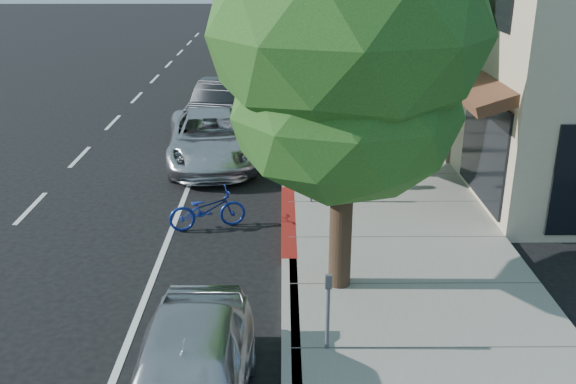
{
  "coord_description": "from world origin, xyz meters",
  "views": [
    {
      "loc": [
        -0.11,
        -12.3,
        5.91
      ],
      "look_at": [
        -0.02,
        -0.46,
        1.35
      ],
      "focal_mm": 40.0,
      "sensor_mm": 36.0,
      "label": 1
    }
  ],
  "objects_px": {
    "cyclist": "(296,158)",
    "dark_sedan": "(222,105)",
    "pedestrian": "(330,120)",
    "bicycle": "(207,209)",
    "white_pickup": "(275,63)",
    "silver_suv": "(211,138)",
    "dark_suv_far": "(249,33)",
    "near_car_a": "(188,381)",
    "street_tree_0": "(347,37)"
  },
  "relations": [
    {
      "from": "cyclist",
      "to": "dark_sedan",
      "type": "distance_m",
      "value": 6.77
    },
    {
      "from": "cyclist",
      "to": "pedestrian",
      "type": "height_order",
      "value": "pedestrian"
    },
    {
      "from": "bicycle",
      "to": "pedestrian",
      "type": "distance_m",
      "value": 6.22
    },
    {
      "from": "bicycle",
      "to": "white_pickup",
      "type": "distance_m",
      "value": 16.96
    },
    {
      "from": "bicycle",
      "to": "silver_suv",
      "type": "bearing_deg",
      "value": -11.78
    },
    {
      "from": "dark_suv_far",
      "to": "near_car_a",
      "type": "bearing_deg",
      "value": -93.58
    },
    {
      "from": "white_pickup",
      "to": "dark_suv_far",
      "type": "height_order",
      "value": "dark_suv_far"
    },
    {
      "from": "dark_suv_far",
      "to": "pedestrian",
      "type": "height_order",
      "value": "pedestrian"
    },
    {
      "from": "bicycle",
      "to": "pedestrian",
      "type": "bearing_deg",
      "value": -46.44
    },
    {
      "from": "near_car_a",
      "to": "pedestrian",
      "type": "bearing_deg",
      "value": 77.68
    },
    {
      "from": "dark_sedan",
      "to": "dark_suv_far",
      "type": "distance_m",
      "value": 18.58
    },
    {
      "from": "street_tree_0",
      "to": "silver_suv",
      "type": "xyz_separation_m",
      "value": [
        -3.1,
        7.5,
        -3.83
      ]
    },
    {
      "from": "street_tree_0",
      "to": "pedestrian",
      "type": "relative_size",
      "value": 4.03
    },
    {
      "from": "near_car_a",
      "to": "dark_sedan",
      "type": "bearing_deg",
      "value": 93.62
    },
    {
      "from": "near_car_a",
      "to": "bicycle",
      "type": "bearing_deg",
      "value": 94.43
    },
    {
      "from": "street_tree_0",
      "to": "bicycle",
      "type": "relative_size",
      "value": 4.31
    },
    {
      "from": "silver_suv",
      "to": "white_pickup",
      "type": "bearing_deg",
      "value": 75.12
    },
    {
      "from": "bicycle",
      "to": "dark_suv_far",
      "type": "bearing_deg",
      "value": -15.81
    },
    {
      "from": "white_pickup",
      "to": "pedestrian",
      "type": "xyz_separation_m",
      "value": [
        1.78,
        -11.54,
        0.29
      ]
    },
    {
      "from": "bicycle",
      "to": "silver_suv",
      "type": "distance_m",
      "value": 4.71
    },
    {
      "from": "street_tree_0",
      "to": "near_car_a",
      "type": "height_order",
      "value": "street_tree_0"
    },
    {
      "from": "street_tree_0",
      "to": "near_car_a",
      "type": "distance_m",
      "value": 5.68
    },
    {
      "from": "silver_suv",
      "to": "white_pickup",
      "type": "height_order",
      "value": "white_pickup"
    },
    {
      "from": "cyclist",
      "to": "bicycle",
      "type": "distance_m",
      "value": 3.01
    },
    {
      "from": "dark_suv_far",
      "to": "bicycle",
      "type": "bearing_deg",
      "value": -94.2
    },
    {
      "from": "bicycle",
      "to": "dark_sedan",
      "type": "distance_m",
      "value": 8.52
    },
    {
      "from": "street_tree_0",
      "to": "bicycle",
      "type": "height_order",
      "value": "street_tree_0"
    },
    {
      "from": "dark_suv_far",
      "to": "pedestrian",
      "type": "relative_size",
      "value": 2.81
    },
    {
      "from": "dark_sedan",
      "to": "near_car_a",
      "type": "bearing_deg",
      "value": -78.88
    },
    {
      "from": "dark_suv_far",
      "to": "near_car_a",
      "type": "xyz_separation_m",
      "value": [
        0.85,
        -33.4,
        -0.18
      ]
    },
    {
      "from": "cyclist",
      "to": "bicycle",
      "type": "relative_size",
      "value": 1.07
    },
    {
      "from": "silver_suv",
      "to": "white_pickup",
      "type": "distance_m",
      "value": 12.35
    },
    {
      "from": "silver_suv",
      "to": "pedestrian",
      "type": "relative_size",
      "value": 2.83
    },
    {
      "from": "silver_suv",
      "to": "pedestrian",
      "type": "bearing_deg",
      "value": 4.3
    },
    {
      "from": "bicycle",
      "to": "pedestrian",
      "type": "relative_size",
      "value": 0.93
    },
    {
      "from": "white_pickup",
      "to": "bicycle",
      "type": "bearing_deg",
      "value": -99.88
    },
    {
      "from": "bicycle",
      "to": "street_tree_0",
      "type": "bearing_deg",
      "value": -152.88
    },
    {
      "from": "dark_suv_far",
      "to": "white_pickup",
      "type": "bearing_deg",
      "value": -85.56
    },
    {
      "from": "dark_sedan",
      "to": "cyclist",
      "type": "bearing_deg",
      "value": -61.23
    },
    {
      "from": "dark_suv_far",
      "to": "pedestrian",
      "type": "distance_m",
      "value": 21.99
    },
    {
      "from": "white_pickup",
      "to": "near_car_a",
      "type": "xyz_separation_m",
      "value": [
        -0.85,
        -23.23,
        -0.08
      ]
    },
    {
      "from": "dark_suv_far",
      "to": "street_tree_0",
      "type": "bearing_deg",
      "value": -89.12
    },
    {
      "from": "dark_suv_far",
      "to": "pedestrian",
      "type": "xyz_separation_m",
      "value": [
        3.48,
        -21.71,
        0.19
      ]
    },
    {
      "from": "street_tree_0",
      "to": "near_car_a",
      "type": "bearing_deg",
      "value": -122.71
    },
    {
      "from": "cyclist",
      "to": "near_car_a",
      "type": "xyz_separation_m",
      "value": [
        -1.57,
        -8.5,
        -0.23
      ]
    },
    {
      "from": "bicycle",
      "to": "dark_sedan",
      "type": "xyz_separation_m",
      "value": [
        -0.4,
        8.5,
        0.34
      ]
    },
    {
      "from": "near_car_a",
      "to": "cyclist",
      "type": "bearing_deg",
      "value": 79.88
    },
    {
      "from": "dark_sedan",
      "to": "dark_suv_far",
      "type": "xyz_separation_m",
      "value": [
        0.0,
        18.58,
        0.08
      ]
    },
    {
      "from": "dark_sedan",
      "to": "white_pickup",
      "type": "relative_size",
      "value": 0.9
    },
    {
      "from": "street_tree_0",
      "to": "white_pickup",
      "type": "distance_m",
      "value": 20.14
    }
  ]
}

